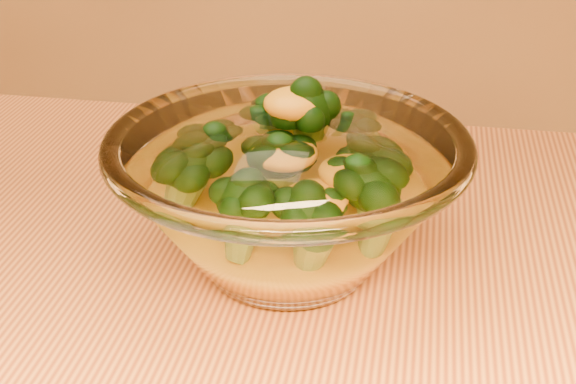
% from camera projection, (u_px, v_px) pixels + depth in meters
% --- Properties ---
extents(glass_bowl, '(0.24, 0.24, 0.10)m').
position_uv_depth(glass_bowl, '(288.00, 199.00, 0.52)').
color(glass_bowl, white).
rests_on(glass_bowl, table).
extents(cheese_sauce, '(0.14, 0.14, 0.04)m').
position_uv_depth(cheese_sauce, '(288.00, 228.00, 0.53)').
color(cheese_sauce, yellow).
rests_on(cheese_sauce, glass_bowl).
extents(broccoli_heap, '(0.16, 0.15, 0.09)m').
position_uv_depth(broccoli_heap, '(293.00, 167.00, 0.52)').
color(broccoli_heap, black).
rests_on(broccoli_heap, cheese_sauce).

